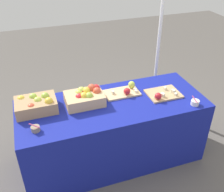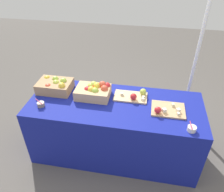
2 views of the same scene
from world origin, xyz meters
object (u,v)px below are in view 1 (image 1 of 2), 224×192
Objects in this scene: sample_bowl_mid at (35,129)px; tent_pole at (160,30)px; cutting_board_back at (125,91)px; cutting_board_front at (163,94)px; sample_bowl_near at (195,102)px; apple_crate_left at (36,104)px; apple_crate_middle at (85,97)px.

tent_pole is at bearing 29.87° from sample_bowl_mid.
sample_bowl_mid is (-0.95, -0.33, -0.00)m from cutting_board_back.
cutting_board_front is 3.62× the size of sample_bowl_near.
apple_crate_left is 1.04× the size of cutting_board_back.
apple_crate_middle is at bearing -173.75° from cutting_board_back.
apple_crate_left is at bearing 164.57° from sample_bowl_near.
sample_bowl_mid is (-1.31, -0.15, 0.01)m from cutting_board_front.
apple_crate_middle reaches higher than cutting_board_front.
tent_pole reaches higher than apple_crate_left.
apple_crate_left is 1.28m from cutting_board_front.
sample_bowl_near is 0.04× the size of tent_pole.
apple_crate_left is 4.04× the size of sample_bowl_mid.
apple_crate_middle is at bearing 28.59° from sample_bowl_mid.
sample_bowl_near is 1.00× the size of sample_bowl_mid.
sample_bowl_mid is 1.95m from tent_pole.
cutting_board_back is 1.01m from sample_bowl_mid.
apple_crate_left is 0.32m from sample_bowl_mid.
cutting_board_back is 3.88× the size of sample_bowl_near.
apple_crate_middle is 1.09× the size of cutting_board_front.
apple_crate_middle is (0.47, -0.03, 0.00)m from apple_crate_left.
tent_pole reaches higher than sample_bowl_mid.
cutting_board_back is 0.16× the size of tent_pole.
apple_crate_middle is at bearing 159.53° from sample_bowl_near.
tent_pole is (1.62, 0.64, 0.34)m from apple_crate_left.
cutting_board_front is 0.34m from sample_bowl_near.
apple_crate_left reaches higher than cutting_board_back.
sample_bowl_mid is at bearing 176.20° from sample_bowl_near.
apple_crate_left is at bearing -158.36° from tent_pole.
apple_crate_left is 0.47m from apple_crate_middle.
sample_bowl_mid reaches higher than cutting_board_back.
cutting_board_front is 1.32m from sample_bowl_mid.
cutting_board_back is 0.72m from sample_bowl_near.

